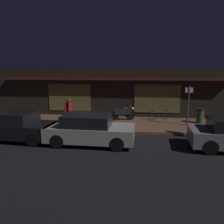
{
  "coord_description": "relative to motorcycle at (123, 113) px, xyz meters",
  "views": [
    {
      "loc": [
        2.1,
        -10.72,
        3.42
      ],
      "look_at": [
        0.34,
        2.4,
        0.95
      ],
      "focal_mm": 35.28,
      "sensor_mm": 36.0,
      "label": 1
    }
  ],
  "objects": [
    {
      "name": "ground_plane",
      "position": [
        -0.88,
        -3.8,
        -0.65
      ],
      "size": [
        60.0,
        60.0,
        0.0
      ],
      "primitive_type": "plane",
      "color": "black"
    },
    {
      "name": "sidewalk_slab",
      "position": [
        -0.88,
        -0.8,
        -0.57
      ],
      "size": [
        18.0,
        4.0,
        0.15
      ],
      "primitive_type": "cube",
      "color": "brown",
      "rests_on": "ground_plane"
    },
    {
      "name": "storefront_building",
      "position": [
        -0.88,
        2.58,
        1.16
      ],
      "size": [
        18.0,
        3.3,
        3.6
      ],
      "color": "black",
      "rests_on": "ground_plane"
    },
    {
      "name": "motorcycle",
      "position": [
        0.0,
        0.0,
        0.0
      ],
      "size": [
        1.67,
        0.69,
        0.97
      ],
      "color": "black",
      "rests_on": "sidewalk_slab"
    },
    {
      "name": "bicycle_parked",
      "position": [
        2.41,
        0.4,
        -0.14
      ],
      "size": [
        1.47,
        0.83,
        0.91
      ],
      "color": "black",
      "rests_on": "sidewalk_slab"
    },
    {
      "name": "person_photographer",
      "position": [
        -3.04,
        -2.07,
        0.38
      ],
      "size": [
        0.48,
        0.51,
        1.67
      ],
      "color": "#28232D",
      "rests_on": "sidewalk_slab"
    },
    {
      "name": "sign_post",
      "position": [
        4.04,
        -0.89,
        0.86
      ],
      "size": [
        0.44,
        0.09,
        2.4
      ],
      "color": "#47474C",
      "rests_on": "sidewalk_slab"
    },
    {
      "name": "trash_bin",
      "position": [
        4.96,
        -0.2,
        -0.03
      ],
      "size": [
        0.48,
        0.48,
        0.93
      ],
      "color": "#2D4C33",
      "rests_on": "sidewalk_slab"
    },
    {
      "name": "parked_car_near",
      "position": [
        -5.03,
        -4.57,
        0.06
      ],
      "size": [
        4.18,
        1.96,
        1.42
      ],
      "color": "black",
      "rests_on": "ground_plane"
    },
    {
      "name": "parked_car_far",
      "position": [
        -1.16,
        -4.72,
        0.06
      ],
      "size": [
        4.12,
        1.81,
        1.42
      ],
      "color": "black",
      "rests_on": "ground_plane"
    }
  ]
}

